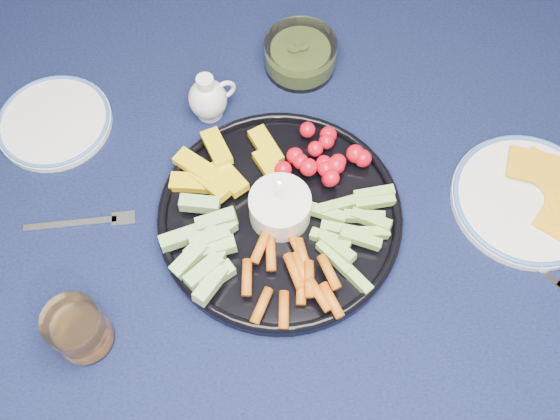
{
  "coord_description": "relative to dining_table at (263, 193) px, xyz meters",
  "views": [
    {
      "loc": [
        -0.02,
        -0.53,
        1.62
      ],
      "look_at": [
        0.02,
        -0.1,
        0.78
      ],
      "focal_mm": 40.0,
      "sensor_mm": 36.0,
      "label": 1
    }
  ],
  "objects": [
    {
      "name": "juice_tumbler",
      "position": [
        -0.27,
        -0.26,
        0.13
      ],
      "size": [
        0.08,
        0.08,
        0.09
      ],
      "color": "white",
      "rests_on": "dining_table"
    },
    {
      "name": "creamer_pitcher",
      "position": [
        -0.08,
        0.12,
        0.13
      ],
      "size": [
        0.08,
        0.06,
        0.09
      ],
      "color": "white",
      "rests_on": "dining_table"
    },
    {
      "name": "crudite_platter",
      "position": [
        0.02,
        -0.1,
        0.11
      ],
      "size": [
        0.38,
        0.38,
        0.12
      ],
      "color": "black",
      "rests_on": "dining_table"
    },
    {
      "name": "cheese_plate",
      "position": [
        0.41,
        -0.1,
        0.1
      ],
      "size": [
        0.24,
        0.24,
        0.03
      ],
      "color": "white",
      "rests_on": "dining_table"
    },
    {
      "name": "dining_table",
      "position": [
        0.0,
        0.0,
        0.0
      ],
      "size": [
        1.67,
        1.07,
        0.75
      ],
      "color": "#492E18",
      "rests_on": "ground"
    },
    {
      "name": "fork_right",
      "position": [
        0.4,
        -0.22,
        0.09
      ],
      "size": [
        0.11,
        0.12,
        0.0
      ],
      "color": "white",
      "rests_on": "dining_table"
    },
    {
      "name": "side_plate_extra",
      "position": [
        -0.34,
        0.12,
        0.1
      ],
      "size": [
        0.19,
        0.19,
        0.02
      ],
      "color": "white",
      "rests_on": "dining_table"
    },
    {
      "name": "pickle_bowl",
      "position": [
        0.09,
        0.21,
        0.11
      ],
      "size": [
        0.13,
        0.13,
        0.06
      ],
      "color": "white",
      "rests_on": "dining_table"
    },
    {
      "name": "fork_left",
      "position": [
        -0.28,
        -0.07,
        0.09
      ],
      "size": [
        0.17,
        0.02,
        0.0
      ],
      "color": "white",
      "rests_on": "dining_table"
    }
  ]
}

